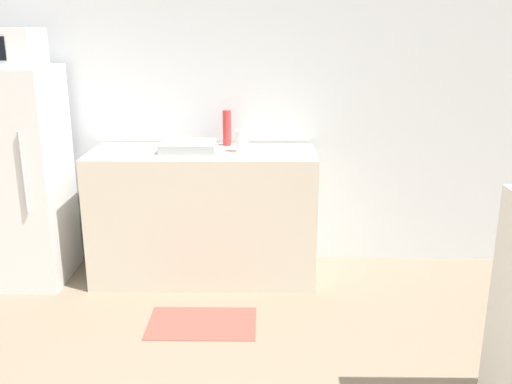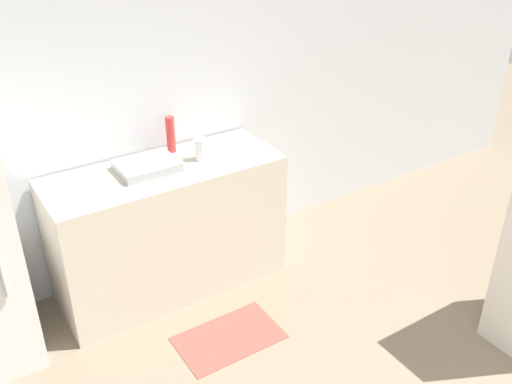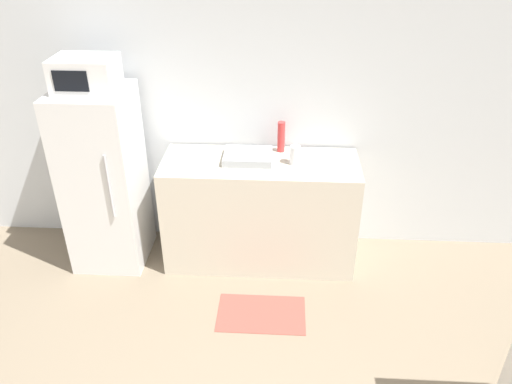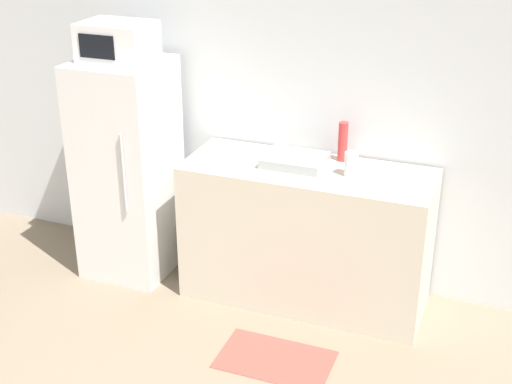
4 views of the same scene
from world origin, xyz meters
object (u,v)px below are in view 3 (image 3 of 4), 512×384
at_px(refrigerator, 104,180).
at_px(bottle_short, 295,155).
at_px(microwave, 85,74).
at_px(bottle_tall, 281,137).

xyz_separation_m(refrigerator, bottle_short, (1.55, 0.03, 0.25)).
distance_m(refrigerator, bottle_short, 1.57).
relative_size(refrigerator, microwave, 3.37).
bearing_deg(bottle_short, refrigerator, -178.74).
distance_m(microwave, bottle_tall, 1.57).
xyz_separation_m(microwave, bottle_short, (1.55, 0.04, -0.63)).
bearing_deg(bottle_tall, bottle_short, -63.34).
bearing_deg(refrigerator, bottle_short, 1.26).
bearing_deg(microwave, bottle_tall, 10.23).
relative_size(microwave, bottle_tall, 1.75).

